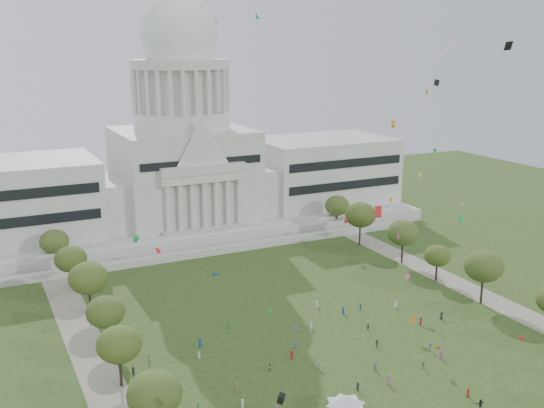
{
  "coord_description": "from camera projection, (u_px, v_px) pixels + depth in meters",
  "views": [
    {
      "loc": [
        -66.78,
        -91.61,
        62.45
      ],
      "look_at": [
        0.0,
        45.0,
        24.0
      ],
      "focal_mm": 42.0,
      "sensor_mm": 36.0,
      "label": 1
    }
  ],
  "objects": [
    {
      "name": "ground",
      "position": [
        374.0,
        374.0,
        123.54
      ],
      "size": [
        400.0,
        400.0,
        0.0
      ],
      "primitive_type": "plane",
      "color": "#2C431A",
      "rests_on": "ground"
    },
    {
      "name": "capitol",
      "position": [
        184.0,
        165.0,
        217.01
      ],
      "size": [
        160.0,
        64.5,
        91.3
      ],
      "color": "#B9B7AD",
      "rests_on": "ground"
    },
    {
      "name": "path_left",
      "position": [
        93.0,
        360.0,
        129.23
      ],
      "size": [
        8.0,
        160.0,
        0.04
      ],
      "primitive_type": "cube",
      "color": "gray",
      "rests_on": "ground"
    },
    {
      "name": "path_right",
      "position": [
        457.0,
        284.0,
        170.1
      ],
      "size": [
        8.0,
        160.0,
        0.04
      ],
      "primitive_type": "cube",
      "color": "gray",
      "rests_on": "ground"
    },
    {
      "name": "row_tree_l_1",
      "position": [
        154.0,
        394.0,
        100.0
      ],
      "size": [
        8.86,
        8.86,
        12.59
      ],
      "color": "black",
      "rests_on": "ground"
    },
    {
      "name": "row_tree_l_2",
      "position": [
        119.0,
        344.0,
        117.35
      ],
      "size": [
        8.42,
        8.42,
        11.97
      ],
      "color": "black",
      "rests_on": "ground"
    },
    {
      "name": "row_tree_r_2",
      "position": [
        484.0,
        266.0,
        155.16
      ],
      "size": [
        9.55,
        9.55,
        13.58
      ],
      "color": "black",
      "rests_on": "ground"
    },
    {
      "name": "row_tree_l_3",
      "position": [
        105.0,
        312.0,
        132.3
      ],
      "size": [
        8.12,
        8.12,
        11.55
      ],
      "color": "black",
      "rests_on": "ground"
    },
    {
      "name": "row_tree_r_3",
      "position": [
        437.0,
        256.0,
        170.74
      ],
      "size": [
        7.01,
        7.01,
        9.98
      ],
      "color": "black",
      "rests_on": "ground"
    },
    {
      "name": "row_tree_l_4",
      "position": [
        88.0,
        278.0,
        148.12
      ],
      "size": [
        9.29,
        9.29,
        13.21
      ],
      "color": "black",
      "rests_on": "ground"
    },
    {
      "name": "row_tree_r_4",
      "position": [
        403.0,
        233.0,
        183.9
      ],
      "size": [
        9.19,
        9.19,
        13.06
      ],
      "color": "black",
      "rests_on": "ground"
    },
    {
      "name": "row_tree_l_5",
      "position": [
        71.0,
        259.0,
        164.07
      ],
      "size": [
        8.33,
        8.33,
        11.85
      ],
      "color": "black",
      "rests_on": "ground"
    },
    {
      "name": "row_tree_r_5",
      "position": [
        361.0,
        215.0,
        200.75
      ],
      "size": [
        9.82,
        9.82,
        13.96
      ],
      "color": "black",
      "rests_on": "ground"
    },
    {
      "name": "row_tree_l_6",
      "position": [
        54.0,
        241.0,
        179.19
      ],
      "size": [
        8.19,
        8.19,
        11.64
      ],
      "color": "black",
      "rests_on": "ground"
    },
    {
      "name": "row_tree_r_6",
      "position": [
        337.0,
        206.0,
        217.78
      ],
      "size": [
        8.42,
        8.42,
        11.97
      ],
      "color": "black",
      "rests_on": "ground"
    },
    {
      "name": "event_tent",
      "position": [
        346.0,
        400.0,
        109.0
      ],
      "size": [
        8.81,
        8.81,
        4.04
      ],
      "color": "#4C4C4C",
      "rests_on": "ground"
    },
    {
      "name": "person_0",
      "position": [
        442.0,
        315.0,
        148.15
      ],
      "size": [
        1.07,
        0.93,
        1.86
      ],
      "primitive_type": "imported",
      "rotation": [
        0.0,
        0.0,
        5.83
      ],
      "color": "#26262B",
      "rests_on": "ground"
    },
    {
      "name": "person_2",
      "position": [
        421.0,
        321.0,
        144.95
      ],
      "size": [
        1.04,
        0.81,
        1.87
      ],
      "primitive_type": "imported",
      "rotation": [
        0.0,
        0.0,
        0.31
      ],
      "color": "#B21E1E",
      "rests_on": "ground"
    },
    {
      "name": "person_3",
      "position": [
        423.0,
        365.0,
        125.54
      ],
      "size": [
        0.65,
        1.13,
        1.68
      ],
      "primitive_type": "imported",
      "rotation": [
        0.0,
        0.0,
        4.79
      ],
      "color": "#33723F",
      "rests_on": "ground"
    },
    {
      "name": "person_4",
      "position": [
        377.0,
        343.0,
        134.3
      ],
      "size": [
        0.78,
        1.17,
        1.84
      ],
      "primitive_type": "imported",
      "rotation": [
        0.0,
        0.0,
        4.9
      ],
      "color": "#33723F",
      "rests_on": "ground"
    },
    {
      "name": "person_5",
      "position": [
        319.0,
        365.0,
        125.42
      ],
      "size": [
        1.79,
        1.56,
        1.86
      ],
      "primitive_type": "imported",
      "rotation": [
        0.0,
        0.0,
        2.51
      ],
      "color": "silver",
      "rests_on": "ground"
    },
    {
      "name": "person_6",
      "position": [
        468.0,
        393.0,
        115.55
      ],
      "size": [
        0.65,
        0.89,
        1.69
      ],
      "primitive_type": "imported",
      "rotation": [
        0.0,
        0.0,
        1.42
      ],
      "color": "#B21E1E",
      "rests_on": "ground"
    },
    {
      "name": "person_8",
      "position": [
        269.0,
        367.0,
        124.84
      ],
      "size": [
        0.79,
        0.51,
        1.57
      ],
      "primitive_type": "imported",
      "rotation": [
        0.0,
        0.0,
        3.19
      ],
      "color": "olive",
      "rests_on": "ground"
    },
    {
      "name": "person_9",
      "position": [
        430.0,
        347.0,
        132.97
      ],
      "size": [
        1.09,
        1.12,
        1.6
      ],
      "primitive_type": "imported",
      "rotation": [
        0.0,
        0.0,
        0.83
      ],
      "color": "navy",
      "rests_on": "ground"
    },
    {
      "name": "person_10",
      "position": [
        368.0,
        327.0,
        142.62
      ],
      "size": [
        0.67,
        0.94,
        1.45
      ],
      "primitive_type": "imported",
      "rotation": [
        0.0,
        0.0,
        1.84
      ],
      "color": "#26262B",
      "rests_on": "ground"
    },
    {
      "name": "person_11",
      "position": [
        480.0,
        404.0,
        111.7
      ],
      "size": [
        1.85,
        1.02,
        1.88
      ],
      "primitive_type": "imported",
      "rotation": [
        0.0,
        0.0,
        2.94
      ],
      "color": "#26262B",
      "rests_on": "ground"
    },
    {
      "name": "distant_crowd",
      "position": [
        289.0,
        352.0,
        130.5
      ],
      "size": [
        65.93,
        38.04,
        1.92
      ],
      "color": "#33723F",
      "rests_on": "ground"
    },
    {
      "name": "kite_swarm",
      "position": [
        367.0,
        223.0,
        119.19
      ],
      "size": [
        89.45,
        102.69,
        64.95
      ],
      "color": "orange",
      "rests_on": "ground"
    }
  ]
}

